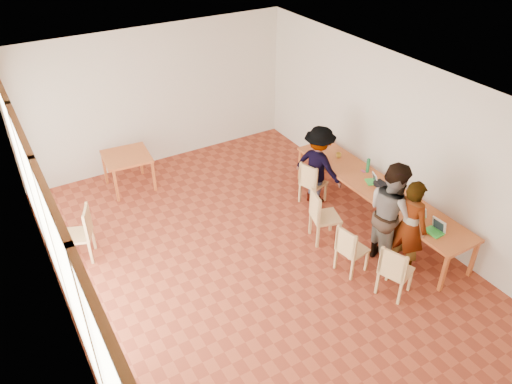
# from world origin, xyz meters

# --- Properties ---
(ground) EXTENTS (8.00, 8.00, 0.00)m
(ground) POSITION_xyz_m (0.00, 0.00, 0.00)
(ground) COLOR #983F24
(ground) RESTS_ON ground
(wall_back) EXTENTS (6.00, 0.10, 3.00)m
(wall_back) POSITION_xyz_m (0.00, 4.00, 1.50)
(wall_back) COLOR beige
(wall_back) RESTS_ON ground
(wall_front) EXTENTS (6.00, 0.10, 3.00)m
(wall_front) POSITION_xyz_m (0.00, -4.00, 1.50)
(wall_front) COLOR beige
(wall_front) RESTS_ON ground
(wall_right) EXTENTS (0.10, 8.00, 3.00)m
(wall_right) POSITION_xyz_m (3.00, 0.00, 1.50)
(wall_right) COLOR beige
(wall_right) RESTS_ON ground
(window_wall) EXTENTS (0.10, 8.00, 3.00)m
(window_wall) POSITION_xyz_m (-2.96, 0.00, 1.50)
(window_wall) COLOR white
(window_wall) RESTS_ON ground
(ceiling) EXTENTS (6.00, 8.00, 0.04)m
(ceiling) POSITION_xyz_m (0.00, 0.00, 3.02)
(ceiling) COLOR white
(ceiling) RESTS_ON wall_back
(communal_table) EXTENTS (0.80, 4.00, 0.75)m
(communal_table) POSITION_xyz_m (2.50, -0.28, 0.70)
(communal_table) COLOR #BD5F2A
(communal_table) RESTS_ON ground
(side_table) EXTENTS (0.90, 0.90, 0.75)m
(side_table) POSITION_xyz_m (-1.05, 3.20, 0.67)
(side_table) COLOR #BD5F2A
(side_table) RESTS_ON ground
(chair_near) EXTENTS (0.56, 0.56, 0.50)m
(chair_near) POSITION_xyz_m (1.40, -1.89, 0.57)
(chair_near) COLOR #D9B26C
(chair_near) RESTS_ON ground
(chair_mid) EXTENTS (0.47, 0.47, 0.47)m
(chair_mid) POSITION_xyz_m (1.16, -1.13, 0.55)
(chair_mid) COLOR #D9B26C
(chair_mid) RESTS_ON ground
(chair_far) EXTENTS (0.58, 0.58, 0.53)m
(chair_far) POSITION_xyz_m (1.27, -0.20, 0.61)
(chair_far) COLOR #D9B26C
(chair_far) RESTS_ON ground
(chair_empty) EXTENTS (0.53, 0.53, 0.48)m
(chair_empty) POSITION_xyz_m (1.81, 0.81, 0.55)
(chair_empty) COLOR #D9B26C
(chair_empty) RESTS_ON ground
(chair_spare) EXTENTS (0.59, 0.59, 0.52)m
(chair_spare) POSITION_xyz_m (-2.40, 1.43, 0.60)
(chair_spare) COLOR #D9B26C
(chair_spare) RESTS_ON ground
(person_near) EXTENTS (0.50, 0.67, 1.68)m
(person_near) POSITION_xyz_m (2.04, -1.50, 0.84)
(person_near) COLOR gray
(person_near) RESTS_ON ground
(person_mid) EXTENTS (0.92, 1.06, 1.85)m
(person_mid) POSITION_xyz_m (1.95, -1.17, 0.93)
(person_mid) COLOR gray
(person_mid) RESTS_ON ground
(person_far) EXTENTS (0.89, 1.18, 1.61)m
(person_far) POSITION_xyz_m (1.98, 0.83, 0.81)
(person_far) COLOR gray
(person_far) RESTS_ON ground
(laptop_near) EXTENTS (0.25, 0.29, 0.23)m
(laptop_near) POSITION_xyz_m (2.40, -1.73, 0.81)
(laptop_near) COLOR green
(laptop_near) RESTS_ON communal_table
(laptop_mid) EXTENTS (0.23, 0.25, 0.18)m
(laptop_mid) POSITION_xyz_m (2.51, -1.28, 0.80)
(laptop_mid) COLOR green
(laptop_mid) RESTS_ON communal_table
(laptop_far) EXTENTS (0.25, 0.26, 0.18)m
(laptop_far) POSITION_xyz_m (2.53, -0.09, 0.80)
(laptop_far) COLOR green
(laptop_far) RESTS_ON communal_table
(yellow_mug) EXTENTS (0.13, 0.13, 0.09)m
(yellow_mug) POSITION_xyz_m (2.58, 0.97, 0.79)
(yellow_mug) COLOR gold
(yellow_mug) RESTS_ON communal_table
(green_bottle) EXTENTS (0.07, 0.07, 0.28)m
(green_bottle) POSITION_xyz_m (2.69, 0.24, 0.89)
(green_bottle) COLOR #1F713B
(green_bottle) RESTS_ON communal_table
(clear_glass) EXTENTS (0.07, 0.07, 0.09)m
(clear_glass) POSITION_xyz_m (2.61, 1.42, 0.80)
(clear_glass) COLOR silver
(clear_glass) RESTS_ON communal_table
(condiment_cup) EXTENTS (0.08, 0.08, 0.06)m
(condiment_cup) POSITION_xyz_m (2.67, -0.69, 0.78)
(condiment_cup) COLOR white
(condiment_cup) RESTS_ON communal_table
(pink_phone) EXTENTS (0.05, 0.10, 0.01)m
(pink_phone) POSITION_xyz_m (2.64, 0.29, 0.76)
(pink_phone) COLOR #B83F6E
(pink_phone) RESTS_ON communal_table
(black_pouch) EXTENTS (0.16, 0.26, 0.09)m
(black_pouch) POSITION_xyz_m (2.56, -0.30, 0.80)
(black_pouch) COLOR black
(black_pouch) RESTS_ON communal_table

